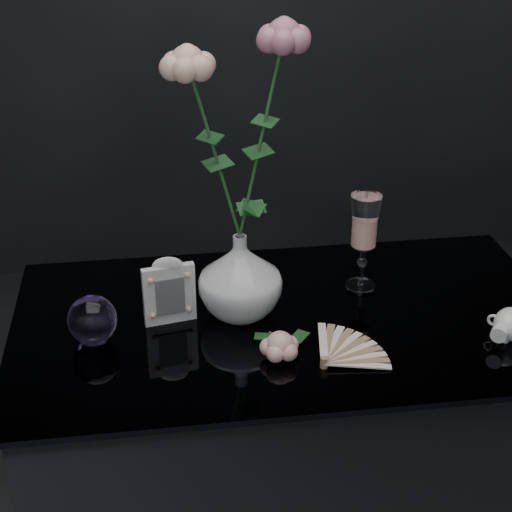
{
  "coord_description": "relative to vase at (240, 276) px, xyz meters",
  "views": [
    {
      "loc": [
        -0.24,
        -1.2,
        1.56
      ],
      "look_at": [
        -0.07,
        0.01,
        0.92
      ],
      "focal_mm": 55.0,
      "sensor_mm": 36.0,
      "label": 1
    }
  ],
  "objects": [
    {
      "name": "roses",
      "position": [
        -0.0,
        -0.0,
        0.29
      ],
      "size": [
        0.24,
        0.11,
        0.44
      ],
      "color": "#E9AF97",
      "rests_on": "vase"
    },
    {
      "name": "picture_frame",
      "position": [
        -0.13,
        -0.01,
        -0.01
      ],
      "size": [
        0.11,
        0.1,
        0.14
      ],
      "primitive_type": null,
      "rotation": [
        0.0,
        0.0,
        0.18
      ],
      "color": "silver",
      "rests_on": "table"
    },
    {
      "name": "pearl_jar",
      "position": [
        0.48,
        -0.15,
        -0.05
      ],
      "size": [
        0.29,
        0.29,
        0.06
      ],
      "primitive_type": null,
      "rotation": [
        0.0,
        0.0,
        -0.61
      ],
      "color": "white",
      "rests_on": "table"
    },
    {
      "name": "paper_fan",
      "position": [
        0.12,
        -0.19,
        -0.07
      ],
      "size": [
        0.27,
        0.24,
        0.02
      ],
      "primitive_type": null,
      "rotation": [
        0.0,
        0.0,
        0.26
      ],
      "color": "beige",
      "rests_on": "table"
    },
    {
      "name": "wine_glass",
      "position": [
        0.26,
        0.07,
        0.02
      ],
      "size": [
        0.07,
        0.07,
        0.2
      ],
      "primitive_type": null,
      "rotation": [
        0.0,
        0.0,
        0.23
      ],
      "color": "white",
      "rests_on": "table"
    },
    {
      "name": "table",
      "position": [
        0.09,
        -0.03,
        -0.46
      ],
      "size": [
        1.05,
        0.58,
        0.76
      ],
      "color": "black",
      "rests_on": "ground"
    },
    {
      "name": "loose_rose",
      "position": [
        0.05,
        -0.16,
        -0.06
      ],
      "size": [
        0.17,
        0.19,
        0.05
      ],
      "primitive_type": null,
      "rotation": [
        0.0,
        0.0,
        0.38
      ],
      "color": "#EDA499",
      "rests_on": "table"
    },
    {
      "name": "vase",
      "position": [
        0.0,
        0.0,
        0.0
      ],
      "size": [
        0.21,
        0.21,
        0.17
      ],
      "primitive_type": "imported",
      "rotation": [
        0.0,
        0.0,
        0.38
      ],
      "color": "silver",
      "rests_on": "table"
    },
    {
      "name": "paperweight",
      "position": [
        -0.27,
        -0.05,
        -0.04
      ],
      "size": [
        0.11,
        0.11,
        0.09
      ],
      "primitive_type": null,
      "rotation": [
        0.0,
        0.0,
        -0.25
      ],
      "color": "#A27BC8",
      "rests_on": "table"
    }
  ]
}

